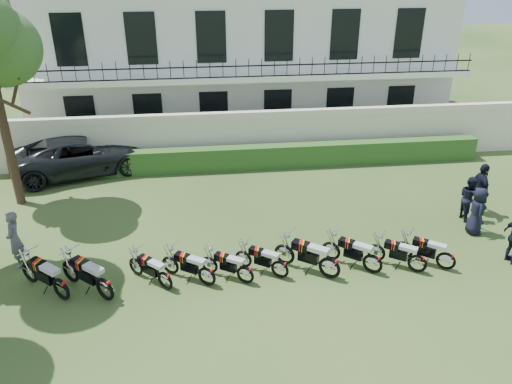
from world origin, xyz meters
TOP-DOWN VIEW (x-y plane):
  - ground at (0.00, 0.00)m, footprint 100.00×100.00m
  - perimeter_wall at (0.00, 8.00)m, footprint 30.00×0.35m
  - hedge at (1.00, 7.20)m, footprint 18.00×0.60m
  - building at (0.00, 13.96)m, footprint 20.40×9.60m
  - motorcycle_0 at (-6.14, -1.17)m, footprint 1.62×1.43m
  - motorcycle_1 at (-4.98, -1.33)m, footprint 1.65×1.48m
  - motorcycle_2 at (-3.41, -1.05)m, footprint 1.32×1.24m
  - motorcycle_3 at (-2.25, -1.00)m, footprint 1.56×1.08m
  - motorcycle_4 at (-1.18, -1.03)m, footprint 1.48×0.99m
  - motorcycle_5 at (-0.17, -0.89)m, footprint 1.49×1.04m
  - motorcycle_6 at (1.23, -1.09)m, footprint 1.75×1.34m
  - motorcycle_7 at (2.54, -0.99)m, footprint 1.55×1.28m
  - motorcycle_8 at (3.85, -1.10)m, footprint 1.50×1.12m
  - motorcycle_9 at (4.74, -1.08)m, footprint 1.50×1.15m
  - suv at (-7.15, 7.65)m, footprint 6.27×4.23m
  - inspector at (-7.79, 0.71)m, footprint 0.43×0.65m
  - officer_3 at (6.68, 0.88)m, footprint 0.67×0.89m
  - officer_4 at (6.92, 1.83)m, footprint 0.60×0.78m
  - officer_5 at (7.49, 2.17)m, footprint 0.56×1.15m

SIDE VIEW (x-z plane):
  - ground at x=0.00m, z-range 0.00..0.00m
  - motorcycle_4 at x=-1.18m, z-range -0.04..0.89m
  - motorcycle_2 at x=-3.41m, z-range -0.04..0.91m
  - motorcycle_5 at x=-0.17m, z-range -0.04..0.91m
  - motorcycle_8 at x=3.85m, z-range -0.04..0.94m
  - motorcycle_9 at x=4.74m, z-range -0.04..0.95m
  - motorcycle_3 at x=-2.25m, z-range -0.04..0.95m
  - motorcycle_7 at x=2.54m, z-range -0.04..1.01m
  - hedge at x=1.00m, z-range 0.00..1.00m
  - motorcycle_0 at x=-6.14m, z-range -0.04..1.08m
  - motorcycle_6 at x=1.23m, z-range -0.04..1.10m
  - motorcycle_1 at x=-4.98m, z-range -0.04..1.11m
  - officer_4 at x=6.92m, z-range 0.00..1.60m
  - suv at x=-7.15m, z-range 0.00..1.60m
  - officer_3 at x=6.68m, z-range 0.00..1.64m
  - inspector at x=-7.79m, z-range 0.00..1.78m
  - officer_5 at x=7.49m, z-range 0.00..1.90m
  - perimeter_wall at x=0.00m, z-range 0.02..2.32m
  - building at x=0.00m, z-range 0.01..7.41m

